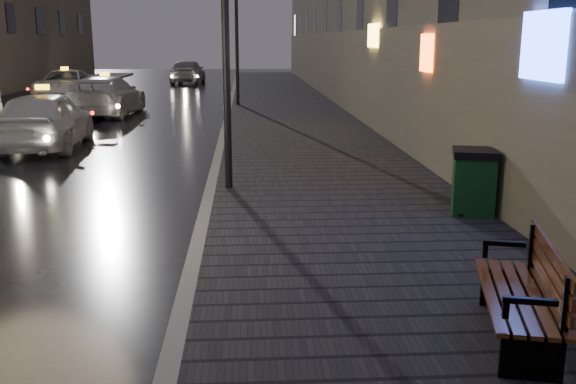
% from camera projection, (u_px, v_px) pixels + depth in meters
% --- Properties ---
extents(ground, '(120.00, 120.00, 0.00)m').
position_uv_depth(ground, '(23.00, 343.00, 6.23)').
color(ground, black).
rests_on(ground, ground).
extents(sidewalk, '(4.60, 58.00, 0.15)m').
position_uv_depth(sidewalk, '(287.00, 108.00, 26.85)').
color(sidewalk, black).
rests_on(sidewalk, ground).
extents(curb, '(0.20, 58.00, 0.15)m').
position_uv_depth(curb, '(229.00, 109.00, 26.69)').
color(curb, slate).
rests_on(curb, ground).
extents(curb_far, '(0.20, 58.00, 0.15)m').
position_uv_depth(curb_far, '(11.00, 110.00, 26.13)').
color(curb_far, slate).
rests_on(curb_far, ground).
extents(lamp_near, '(0.36, 0.36, 5.28)m').
position_uv_depth(lamp_near, '(225.00, 4.00, 11.36)').
color(lamp_near, black).
rests_on(lamp_near, sidewalk).
extents(lamp_far, '(0.36, 0.36, 5.28)m').
position_uv_depth(lamp_far, '(237.00, 25.00, 26.90)').
color(lamp_far, black).
rests_on(lamp_far, sidewalk).
extents(bench, '(1.06, 1.92, 0.93)m').
position_uv_depth(bench, '(528.00, 292.00, 5.89)').
color(bench, black).
rests_on(bench, sidewalk).
extents(trash_bin, '(0.84, 0.84, 1.05)m').
position_uv_depth(trash_bin, '(474.00, 181.00, 10.20)').
color(trash_bin, '#0E3314').
rests_on(trash_bin, sidewalk).
extents(taxi_near, '(2.03, 4.70, 1.58)m').
position_uv_depth(taxi_near, '(45.00, 119.00, 17.20)').
color(taxi_near, silver).
rests_on(taxi_near, ground).
extents(taxi_mid, '(2.52, 5.37, 1.52)m').
position_uv_depth(taxi_mid, '(106.00, 96.00, 24.75)').
color(taxi_mid, silver).
rests_on(taxi_mid, ground).
extents(taxi_far, '(2.54, 5.26, 1.44)m').
position_uv_depth(taxi_far, '(66.00, 85.00, 31.58)').
color(taxi_far, silver).
rests_on(taxi_far, ground).
extents(car_far, '(2.25, 4.86, 1.61)m').
position_uv_depth(car_far, '(188.00, 71.00, 42.77)').
color(car_far, gray).
rests_on(car_far, ground).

